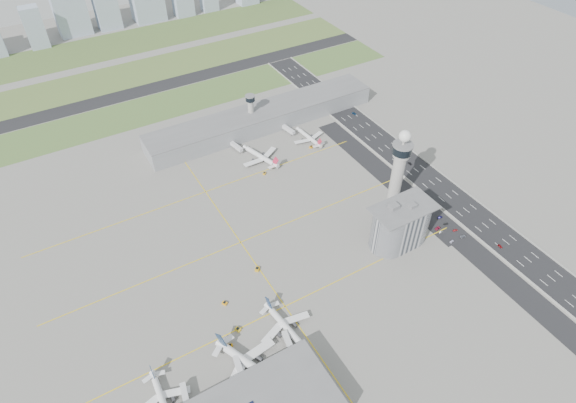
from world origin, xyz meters
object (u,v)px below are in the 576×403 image
jet_bridge_near_1 (243,381)px  car_lot_5 (417,211)px  airplane_near_a (162,399)px  tug_5 (311,147)px  jet_bridge_far_1 (283,127)px  tug_0 (230,345)px  airplane_near_c (286,325)px  airplane_far_b (309,135)px  tug_1 (238,329)px  car_lot_10 (430,209)px  car_hw_1 (410,164)px  tug_2 (225,303)px  airplane_far_a (260,154)px  admin_building (400,225)px  tug_3 (257,269)px  car_lot_9 (440,217)px  control_tower (399,167)px  jet_bridge_far_0 (232,144)px  tug_4 (264,173)px  car_hw_4 (307,90)px  car_lot_7 (455,230)px  car_lot_8 (446,224)px  airplane_near_b (250,362)px  car_lot_2 (438,228)px  jet_bridge_near_2 (293,355)px  car_lot_1 (441,232)px  car_lot_0 (452,241)px  car_hw_2 (354,113)px  car_lot_11 (427,206)px  car_lot_3 (427,219)px  car_lot_6 (463,236)px  car_hw_0 (500,246)px  secondary_tower (251,109)px

jet_bridge_near_1 → car_lot_5: (166.36, 53.73, -2.22)m
airplane_near_a → tug_5: 233.75m
jet_bridge_far_1 → tug_0: (-131.48, -169.55, -2.05)m
airplane_near_c → airplane_far_b: (110.83, 152.79, -0.56)m
tug_1 → car_lot_10: tug_1 is taller
car_hw_1 → tug_2: bearing=-172.4°
airplane_far_a → jet_bridge_far_1: size_ratio=2.89×
admin_building → tug_3: bearing=164.9°
car_lot_5 → car_lot_9: car_lot_9 is taller
control_tower → tug_1: (-143.30, -38.56, -34.06)m
control_tower → car_lot_10: 44.07m
jet_bridge_far_0 → tug_4: jet_bridge_far_0 is taller
jet_bridge_near_1 → car_lot_10: jet_bridge_near_1 is taller
jet_bridge_far_1 → car_hw_4: bearing=121.8°
airplane_far_a → tug_2: size_ratio=13.26×
airplane_near_c → car_hw_1: bearing=110.0°
tug_5 → car_lot_7: (33.88, -132.40, -0.39)m
tug_1 → tug_4: bearing=29.3°
tug_3 → car_lot_8: 136.58m
airplane_far_a → car_hw_1: size_ratio=10.83×
jet_bridge_far_1 → tug_0: bearing=-47.8°
airplane_near_b → tug_0: (-3.65, 17.29, -5.56)m
car_lot_5 → car_lot_2: bearing=-175.4°
control_tower → car_lot_7: (20.97, -42.98, -34.49)m
admin_building → tug_4: bearing=111.8°
jet_bridge_near_2 → car_lot_1: jet_bridge_near_2 is taller
airplane_near_b → car_lot_2: 162.13m
control_tower → car_lot_8: (19.87, -35.12, -34.43)m
airplane_far_a → tug_1: bearing=131.3°
airplane_near_b → car_hw_1: size_ratio=12.14×
jet_bridge_far_0 → tug_0: 188.13m
car_lot_2 → car_lot_0: bearing=168.9°
tug_1 → tug_0: bearing=-165.9°
tug_1 → airplane_far_a: bearing=31.2°
car_hw_2 → car_lot_11: bearing=-109.3°
admin_building → car_lot_3: size_ratio=10.50×
airplane_near_b → airplane_far_a: size_ratio=1.12×
car_lot_5 → car_lot_10: 9.76m
tug_5 → tug_1: bearing=-59.4°
tug_5 → car_hw_2: tug_5 is taller
car_lot_6 → airplane_far_b: bearing=18.1°
car_lot_3 → car_lot_7: bearing=-142.2°
jet_bridge_near_1 → car_lot_7: jet_bridge_near_1 is taller
airplane_near_b → car_hw_0: (183.82, -6.34, -5.76)m
car_lot_0 → car_lot_10: size_ratio=0.72×
car_lot_11 → car_hw_2: size_ratio=0.94×
tug_1 → car_lot_6: 164.83m
secondary_tower → jet_bridge_far_0: 36.91m
car_lot_2 → car_lot_7: bearing=-138.6°
control_tower → car_lot_5: bearing=-53.4°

